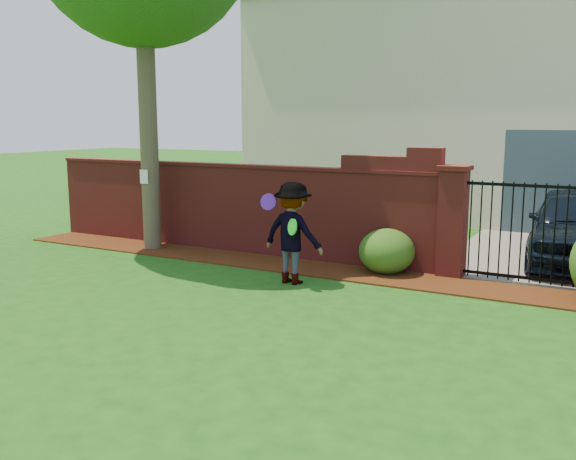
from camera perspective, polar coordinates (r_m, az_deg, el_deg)
The scene contains 12 objects.
ground at distance 8.56m, azimuth -8.63°, elevation -8.02°, with size 80.00×80.00×0.01m, color #1A4F13.
mulch_bed at distance 11.73m, azimuth -2.44°, elevation -2.91°, with size 11.10×1.08×0.03m, color #391B0A.
brick_wall at distance 12.68m, azimuth -5.03°, elevation 2.21°, with size 8.70×0.31×2.16m.
pillar_left at distance 10.89m, azimuth 14.67°, elevation 0.82°, with size 0.50×0.50×1.88m.
iron_gate at distance 10.70m, azimuth 20.36°, elevation -0.19°, with size 1.78×0.03×1.60m.
driveway at distance 14.75m, azimuth 22.50°, elevation -1.06°, with size 3.20×8.00×0.01m, color slate.
house at distance 18.87m, azimuth 16.88°, elevation 11.13°, with size 12.40×6.40×6.30m.
paper_notice at distance 12.97m, azimuth -12.90°, elevation 4.72°, with size 0.20×0.01×0.28m, color white.
shrub_left at distance 10.95m, azimuth 8.92°, elevation -1.92°, with size 0.96×0.96×0.79m, color #1D5218.
man at distance 10.10m, azimuth 0.32°, elevation -0.30°, with size 1.06×0.61×1.65m, color gray.
frisbee_purple at distance 10.13m, azimuth -1.78°, elevation 2.57°, with size 0.27×0.27×0.03m, color #611EBD.
frisbee_green at distance 9.76m, azimuth 0.40°, elevation 0.28°, with size 0.26×0.26×0.02m, color green.
Camera 1 is at (4.98, -6.45, 2.60)m, focal length 39.33 mm.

